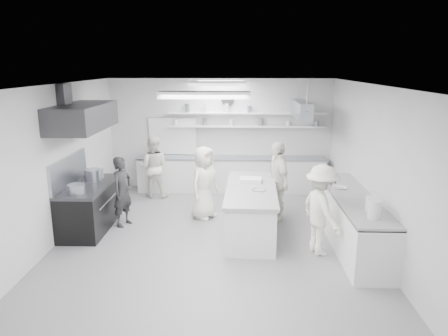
{
  "coord_description": "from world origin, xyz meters",
  "views": [
    {
      "loc": [
        0.47,
        -7.71,
        3.36
      ],
      "look_at": [
        0.19,
        0.6,
        1.28
      ],
      "focal_mm": 33.41,
      "sensor_mm": 36.0,
      "label": 1
    }
  ],
  "objects_px": {
    "prep_island": "(251,211)",
    "cook_stove": "(123,192)",
    "back_counter": "(231,174)",
    "stove": "(90,208)",
    "cook_back": "(153,167)",
    "right_counter": "(352,221)"
  },
  "relations": [
    {
      "from": "back_counter",
      "to": "prep_island",
      "type": "bearing_deg",
      "value": -81.13
    },
    {
      "from": "prep_island",
      "to": "cook_stove",
      "type": "distance_m",
      "value": 2.73
    },
    {
      "from": "stove",
      "to": "cook_stove",
      "type": "relative_size",
      "value": 1.2
    },
    {
      "from": "back_counter",
      "to": "cook_back",
      "type": "height_order",
      "value": "cook_back"
    },
    {
      "from": "cook_back",
      "to": "prep_island",
      "type": "bearing_deg",
      "value": 137.46
    },
    {
      "from": "stove",
      "to": "right_counter",
      "type": "bearing_deg",
      "value": -6.52
    },
    {
      "from": "stove",
      "to": "prep_island",
      "type": "bearing_deg",
      "value": -1.43
    },
    {
      "from": "back_counter",
      "to": "cook_back",
      "type": "relative_size",
      "value": 3.14
    },
    {
      "from": "stove",
      "to": "cook_stove",
      "type": "distance_m",
      "value": 0.75
    },
    {
      "from": "cook_back",
      "to": "right_counter",
      "type": "bearing_deg",
      "value": 147.78
    },
    {
      "from": "stove",
      "to": "prep_island",
      "type": "height_order",
      "value": "prep_island"
    },
    {
      "from": "stove",
      "to": "cook_back",
      "type": "bearing_deg",
      "value": 68.0
    },
    {
      "from": "stove",
      "to": "cook_back",
      "type": "relative_size",
      "value": 1.13
    },
    {
      "from": "back_counter",
      "to": "right_counter",
      "type": "xyz_separation_m",
      "value": [
        2.35,
        -3.4,
        0.01
      ]
    },
    {
      "from": "right_counter",
      "to": "cook_back",
      "type": "bearing_deg",
      "value": 146.94
    },
    {
      "from": "stove",
      "to": "cook_back",
      "type": "height_order",
      "value": "cook_back"
    },
    {
      "from": "back_counter",
      "to": "cook_stove",
      "type": "xyz_separation_m",
      "value": [
        -2.25,
        -2.58,
        0.29
      ]
    },
    {
      "from": "back_counter",
      "to": "prep_island",
      "type": "distance_m",
      "value": 2.92
    },
    {
      "from": "prep_island",
      "to": "cook_stove",
      "type": "height_order",
      "value": "cook_stove"
    },
    {
      "from": "cook_stove",
      "to": "stove",
      "type": "bearing_deg",
      "value": 131.99
    },
    {
      "from": "stove",
      "to": "back_counter",
      "type": "distance_m",
      "value": 4.03
    },
    {
      "from": "right_counter",
      "to": "cook_stove",
      "type": "distance_m",
      "value": 4.68
    }
  ]
}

